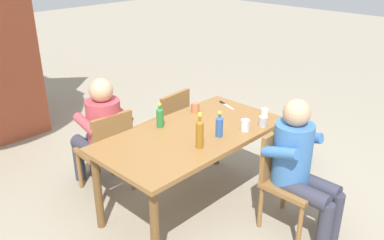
# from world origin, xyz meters

# --- Properties ---
(ground_plane) EXTENTS (24.00, 24.00, 0.00)m
(ground_plane) POSITION_xyz_m (0.00, 0.00, 0.00)
(ground_plane) COLOR gray
(dining_table) EXTENTS (1.70, 0.89, 0.77)m
(dining_table) POSITION_xyz_m (0.00, 0.00, 0.68)
(dining_table) COLOR olive
(dining_table) RESTS_ON ground_plane
(chair_near_right) EXTENTS (0.44, 0.44, 0.87)m
(chair_near_right) POSITION_xyz_m (0.38, -0.74, 0.49)
(chair_near_right) COLOR olive
(chair_near_right) RESTS_ON ground_plane
(chair_far_left) EXTENTS (0.47, 0.47, 0.87)m
(chair_far_left) POSITION_xyz_m (-0.39, 0.74, 0.49)
(chair_far_left) COLOR olive
(chair_far_left) RESTS_ON ground_plane
(chair_far_right) EXTENTS (0.47, 0.47, 0.87)m
(chair_far_right) POSITION_xyz_m (0.39, 0.74, 0.49)
(chair_far_right) COLOR olive
(chair_far_right) RESTS_ON ground_plane
(person_in_white_shirt) EXTENTS (0.47, 0.61, 1.18)m
(person_in_white_shirt) POSITION_xyz_m (0.38, -0.85, 0.66)
(person_in_white_shirt) COLOR #3D70B2
(person_in_white_shirt) RESTS_ON ground_plane
(person_in_plaid_shirt) EXTENTS (0.47, 0.61, 1.18)m
(person_in_plaid_shirt) POSITION_xyz_m (-0.38, 0.85, 0.66)
(person_in_plaid_shirt) COLOR #B7424C
(person_in_plaid_shirt) RESTS_ON ground_plane
(bottle_green) EXTENTS (0.06, 0.06, 0.23)m
(bottle_green) POSITION_xyz_m (-0.11, 0.29, 0.87)
(bottle_green) COLOR #287A38
(bottle_green) RESTS_ON dining_table
(bottle_amber) EXTENTS (0.06, 0.06, 0.30)m
(bottle_amber) POSITION_xyz_m (-0.15, -0.23, 0.90)
(bottle_amber) COLOR #996019
(bottle_amber) RESTS_ON dining_table
(bottle_blue) EXTENTS (0.06, 0.06, 0.23)m
(bottle_blue) POSITION_xyz_m (0.11, -0.22, 0.87)
(bottle_blue) COLOR #2D56A3
(bottle_blue) RESTS_ON dining_table
(cup_glass) EXTENTS (0.08, 0.08, 0.10)m
(cup_glass) POSITION_xyz_m (0.36, -0.31, 0.82)
(cup_glass) COLOR silver
(cup_glass) RESTS_ON dining_table
(cup_white) EXTENTS (0.07, 0.07, 0.12)m
(cup_white) POSITION_xyz_m (0.65, -0.30, 0.83)
(cup_white) COLOR white
(cup_white) RESTS_ON dining_table
(cup_terracotta) EXTENTS (0.08, 0.08, 0.09)m
(cup_terracotta) POSITION_xyz_m (0.36, 0.30, 0.82)
(cup_terracotta) COLOR #BC6B47
(cup_terracotta) RESTS_ON dining_table
(cup_steel) EXTENTS (0.08, 0.08, 0.09)m
(cup_steel) POSITION_xyz_m (0.54, -0.37, 0.82)
(cup_steel) COLOR #B2B7BC
(cup_steel) RESTS_ON dining_table
(table_knife) EXTENTS (0.09, 0.24, 0.01)m
(table_knife) POSITION_xyz_m (0.71, 0.21, 0.78)
(table_knife) COLOR silver
(table_knife) RESTS_ON dining_table
(backpack_by_near_side) EXTENTS (0.29, 0.22, 0.42)m
(backpack_by_near_side) POSITION_xyz_m (1.46, -0.13, 0.20)
(backpack_by_near_side) COLOR #47663D
(backpack_by_near_side) RESTS_ON ground_plane
(backpack_by_far_side) EXTENTS (0.29, 0.20, 0.42)m
(backpack_by_far_side) POSITION_xyz_m (1.32, -0.31, 0.20)
(backpack_by_far_side) COLOR #2D4784
(backpack_by_far_side) RESTS_ON ground_plane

